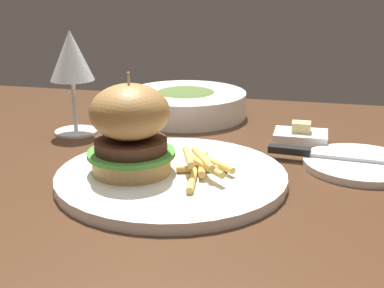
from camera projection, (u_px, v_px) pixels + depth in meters
name	position (u px, v px, depth m)	size (l,w,h in m)	color
dining_table	(198.00, 210.00, 0.81)	(1.48, 0.77, 0.74)	#472B19
main_plate	(172.00, 177.00, 0.69)	(0.30, 0.30, 0.01)	white
burger_sandwich	(130.00, 129.00, 0.67)	(0.11, 0.11, 0.13)	tan
fries_pile	(202.00, 165.00, 0.68)	(0.08, 0.14, 0.03)	#E0B251
wine_glass	(71.00, 59.00, 0.86)	(0.07, 0.07, 0.17)	silver
bread_plate	(361.00, 164.00, 0.74)	(0.16, 0.16, 0.01)	white
table_knife	(325.00, 154.00, 0.75)	(0.20, 0.03, 0.01)	silver
butter_dish	(301.00, 137.00, 0.84)	(0.08, 0.06, 0.04)	white
soup_bowl	(186.00, 103.00, 1.00)	(0.23, 0.23, 0.05)	white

